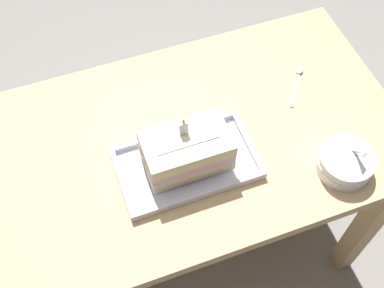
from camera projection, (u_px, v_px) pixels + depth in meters
name	position (u px, v px, depth m)	size (l,w,h in m)	color
ground_plane	(195.00, 240.00, 1.88)	(8.00, 8.00, 0.00)	gray
dining_table	(197.00, 160.00, 1.37)	(1.08, 0.64, 0.73)	tan
foil_tray	(187.00, 164.00, 1.22)	(0.34, 0.20, 0.02)	silver
birthday_cake	(187.00, 150.00, 1.16)	(0.21, 0.12, 0.15)	beige
bowl_stack	(346.00, 163.00, 1.20)	(0.14, 0.14, 0.10)	white
serving_spoon_near_tray	(298.00, 77.00, 1.37)	(0.10, 0.13, 0.01)	silver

